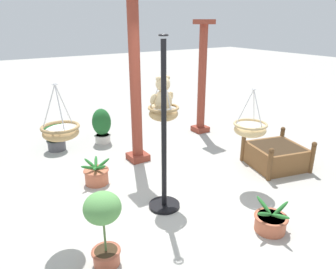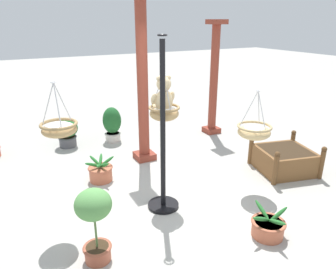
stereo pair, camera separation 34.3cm
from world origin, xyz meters
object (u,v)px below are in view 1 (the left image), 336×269
Objects in this scene: teddy_bear at (162,97)px; potted_plant_tall_leafy at (56,135)px; potted_plant_flowering_red at (271,221)px; potted_plant_broad_leaf at (96,174)px; greenhouse_pillar_left at (202,81)px; hanging_basket_left_high at (61,131)px; hanging_basket_right_low at (250,129)px; greenhouse_pillar_right at (135,84)px; display_pole_central at (164,161)px; wooden_planter_box at (276,155)px; potted_plant_small_succulent at (102,125)px; hanging_basket_with_teddy at (163,113)px; potted_plant_bushy_green at (103,222)px.

teddy_bear is 3.07m from potted_plant_tall_leafy.
potted_plant_flowering_red is 4.43m from potted_plant_tall_leafy.
teddy_bear is 1.79m from potted_plant_broad_leaf.
teddy_bear is 3.04m from greenhouse_pillar_left.
hanging_basket_left_high is 2.72m from hanging_basket_right_low.
teddy_bear is at bearing -71.51° from potted_plant_tall_leafy.
teddy_bear is 0.88× the size of potted_plant_tall_leafy.
teddy_bear is at bearing -101.52° from greenhouse_pillar_right.
display_pole_central is 1.45m from hanging_basket_right_low.
wooden_planter_box is at bearing -91.06° from greenhouse_pillar_left.
teddy_bear is 0.67× the size of potted_plant_small_succulent.
potted_plant_small_succulent reaches higher than potted_plant_broad_leaf.
hanging_basket_left_high is 1.13× the size of potted_plant_flowering_red.
potted_plant_broad_leaf is at bearing 120.93° from potted_plant_flowering_red.
greenhouse_pillar_right is (1.68, 1.41, 0.14)m from hanging_basket_left_high.
greenhouse_pillar_left reaches higher than hanging_basket_with_teddy.
potted_plant_broad_leaf is (-1.98, 1.35, -0.81)m from hanging_basket_right_low.
potted_plant_flowering_red is at bearing -54.34° from display_pole_central.
greenhouse_pillar_left reaches higher than hanging_basket_left_high.
hanging_basket_left_high reaches higher than hanging_basket_right_low.
wooden_planter_box is 1.96m from potted_plant_flowering_red.
potted_plant_tall_leafy is at bearing 136.94° from wooden_planter_box.
hanging_basket_right_low is at bearing -55.36° from potted_plant_tall_leafy.
hanging_basket_with_teddy is 3.02m from potted_plant_tall_leafy.
teddy_bear is 2.13m from potted_plant_flowering_red.
greenhouse_pillar_left reaches higher than display_pole_central.
potted_plant_tall_leafy is (-1.17, 1.33, -1.14)m from greenhouse_pillar_right.
potted_plant_bushy_green is (-0.38, -3.56, 0.23)m from potted_plant_tall_leafy.
display_pole_central is at bearing -120.96° from hanging_basket_with_teddy.
potted_plant_tall_leafy is at bearing 131.41° from greenhouse_pillar_right.
potted_plant_flowering_red is at bearing -68.94° from potted_plant_tall_leafy.
greenhouse_pillar_right reaches higher than potted_plant_bushy_green.
wooden_planter_box is at bearing -51.89° from potted_plant_small_succulent.
hanging_basket_left_high reaches higher than potted_plant_bushy_green.
greenhouse_pillar_left is (3.68, 2.04, -0.10)m from hanging_basket_left_high.
potted_plant_small_succulent is (0.04, 2.57, -0.92)m from hanging_basket_with_teddy.
hanging_basket_right_low is at bearing -61.17° from greenhouse_pillar_right.
greenhouse_pillar_left is at bearing 41.44° from hanging_basket_with_teddy.
potted_plant_small_succulent is at bearing 68.98° from potted_plant_bushy_green.
potted_plant_bushy_green is (-2.54, -0.43, -0.42)m from hanging_basket_right_low.
potted_plant_broad_leaf is (-1.41, 2.35, 0.02)m from potted_plant_flowering_red.
hanging_basket_with_teddy is 1.41m from greenhouse_pillar_right.
hanging_basket_left_high is 1.25× the size of potted_plant_broad_leaf.
display_pole_central is 1.29m from potted_plant_bushy_green.
potted_plant_flowering_red is (-1.58, -3.44, -1.08)m from greenhouse_pillar_left.
hanging_basket_right_low reaches higher than potted_plant_broad_leaf.
potted_plant_flowering_red is (0.69, -1.45, -1.40)m from teddy_bear.
display_pole_central reaches higher than hanging_basket_right_low.
potted_plant_tall_leafy reaches higher than potted_plant_broad_leaf.
display_pole_central is 0.94× the size of greenhouse_pillar_left.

